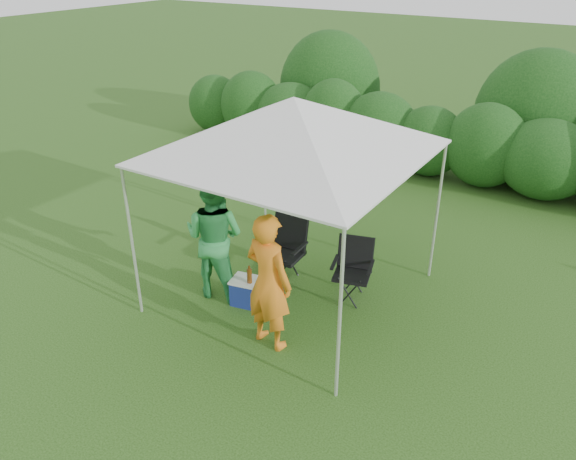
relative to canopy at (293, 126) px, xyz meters
The scene contains 9 objects.
ground 2.51m from the canopy, 90.00° to the right, with size 70.00×70.00×0.00m, color #335F1E.
hedge 5.74m from the canopy, 90.00° to the left, with size 13.08×1.53×1.80m.
canopy is the anchor object (origin of this frame).
chair_right 2.14m from the canopy, 26.95° to the left, with size 0.64×0.61×0.88m.
chair_left 1.96m from the canopy, 135.56° to the left, with size 0.63×0.58×0.97m.
man 1.95m from the canopy, 72.55° to the right, with size 0.65×0.43×1.79m, color orange.
woman 1.89m from the canopy, 148.24° to the right, with size 0.88×0.69×1.81m, color green.
cooler 2.37m from the canopy, 123.57° to the right, with size 0.52×0.42×0.39m.
bottle 2.06m from the canopy, 117.48° to the right, with size 0.07×0.07×0.26m, color #592D0C.
Camera 1 is at (3.58, -5.28, 4.49)m, focal length 35.00 mm.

